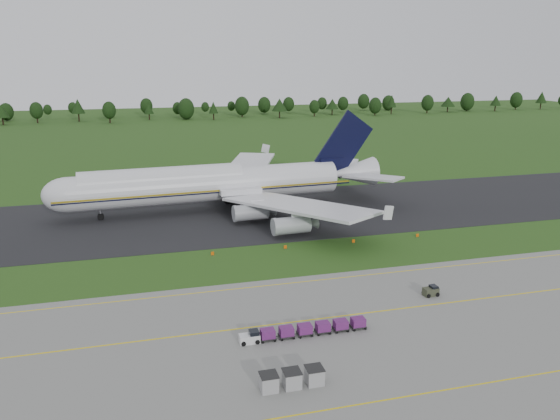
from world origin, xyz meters
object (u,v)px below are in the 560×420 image
object	(u,v)px
aircraft	(215,183)
utility_cart	(431,292)
uld_row	(292,379)
edge_markers	(320,244)
baggage_train	(302,330)

from	to	relation	value
aircraft	utility_cart	distance (m)	57.59
uld_row	edge_markers	distance (m)	43.86
uld_row	edge_markers	world-z (taller)	uld_row
aircraft	baggage_train	distance (m)	59.35
baggage_train	aircraft	bearing A→B (deg)	91.72
aircraft	utility_cart	world-z (taller)	aircraft
utility_cart	edge_markers	size ratio (longest dim) A/B	0.06
aircraft	edge_markers	size ratio (longest dim) A/B	1.91
utility_cart	uld_row	bearing A→B (deg)	-146.94
aircraft	edge_markers	bearing A→B (deg)	-63.07
edge_markers	uld_row	bearing A→B (deg)	-112.58
uld_row	edge_markers	bearing A→B (deg)	67.42
aircraft	edge_markers	distance (m)	32.43
utility_cart	edge_markers	xyz separation A→B (m)	(-8.11, 24.25, -0.34)
aircraft	baggage_train	bearing A→B (deg)	-88.28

